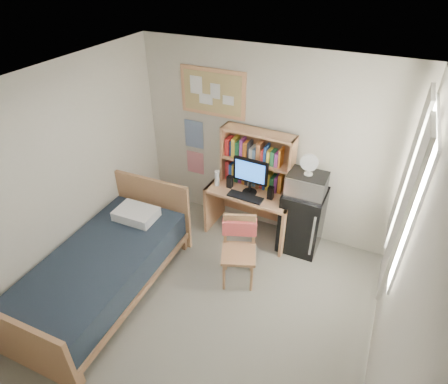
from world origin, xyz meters
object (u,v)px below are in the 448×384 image
at_px(monitor, 250,177).
at_px(desk, 250,212).
at_px(speaker_right, 271,193).
at_px(desk_chair, 239,253).
at_px(bed, 104,273).
at_px(microwave, 307,184).
at_px(speaker_left, 230,182).
at_px(desk_fan, 310,165).
at_px(bulletin_board, 213,93).
at_px(mini_fridge, 302,220).

bearing_deg(monitor, desk, 90.00).
bearing_deg(speaker_right, desk_chair, -93.31).
xyz_separation_m(bed, monitor, (1.16, 1.71, 0.70)).
height_order(bed, microwave, microwave).
distance_m(bed, speaker_left, 2.00).
relative_size(monitor, speaker_left, 2.90).
height_order(speaker_left, desk_fan, desk_fan).
bearing_deg(desk, monitor, -90.00).
height_order(desk, monitor, monitor).
height_order(bulletin_board, speaker_left, bulletin_board).
height_order(monitor, desk_fan, desk_fan).
bearing_deg(desk_chair, bulletin_board, 106.06).
bearing_deg(bed, speaker_left, 62.01).
bearing_deg(desk_chair, bed, -169.39).
height_order(mini_fridge, speaker_right, speaker_right).
bearing_deg(desk_fan, speaker_left, -176.47).
distance_m(bulletin_board, speaker_right, 1.53).
distance_m(monitor, speaker_left, 0.34).
bearing_deg(desk, desk_fan, 3.51).
relative_size(bulletin_board, desk_chair, 1.04).
relative_size(speaker_left, desk_fan, 0.65).
height_order(mini_fridge, microwave, microwave).
relative_size(desk, bed, 0.54).
height_order(desk_chair, speaker_left, speaker_left).
relative_size(mini_fridge, microwave, 1.86).
bearing_deg(bulletin_board, monitor, -26.88).
bearing_deg(bulletin_board, desk, -22.85).
bearing_deg(bed, desk, 55.27).
distance_m(mini_fridge, speaker_right, 0.59).
relative_size(speaker_right, desk_fan, 0.65).
distance_m(speaker_right, desk_fan, 0.66).
bearing_deg(microwave, bed, -136.57).
relative_size(desk, speaker_right, 6.81).
bearing_deg(bed, bulletin_board, 76.38).
bearing_deg(desk_fan, mini_fridge, 90.00).
xyz_separation_m(mini_fridge, speaker_right, (-0.44, -0.11, 0.38)).
relative_size(mini_fridge, monitor, 1.77).
height_order(desk, mini_fridge, mini_fridge).
bearing_deg(desk_fan, microwave, 0.00).
xyz_separation_m(bulletin_board, speaker_left, (0.41, -0.35, -1.09)).
relative_size(bulletin_board, desk_fan, 3.48).
bearing_deg(microwave, desk, -178.76).
bearing_deg(monitor, mini_fridge, 9.68).
distance_m(bed, speaker_right, 2.31).
bearing_deg(monitor, speaker_left, 180.00).
bearing_deg(desk_chair, desk, 81.80).
xyz_separation_m(desk_chair, speaker_right, (0.09, 0.85, 0.38)).
bearing_deg(desk, speaker_left, -168.69).
relative_size(desk, mini_fridge, 1.32).
relative_size(bulletin_board, desk, 0.79).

